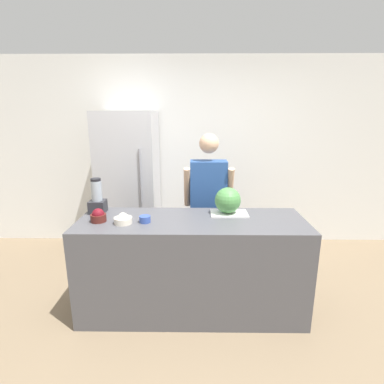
% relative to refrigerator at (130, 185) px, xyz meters
% --- Properties ---
extents(ground_plane, '(14.00, 14.00, 0.00)m').
position_rel_refrigerator_xyz_m(ground_plane, '(0.83, -1.62, -0.94)').
color(ground_plane, '#7F6B51').
extents(wall_back, '(8.00, 0.06, 2.60)m').
position_rel_refrigerator_xyz_m(wall_back, '(0.83, 0.41, 0.36)').
color(wall_back, white).
rests_on(wall_back, ground_plane).
extents(counter_island, '(2.06, 0.70, 0.91)m').
position_rel_refrigerator_xyz_m(counter_island, '(0.83, -1.27, -0.48)').
color(counter_island, '#4C4C51').
rests_on(counter_island, ground_plane).
extents(refrigerator, '(0.72, 0.75, 1.88)m').
position_rel_refrigerator_xyz_m(refrigerator, '(0.00, 0.00, 0.00)').
color(refrigerator, '#B7B7BC').
rests_on(refrigerator, ground_plane).
extents(person, '(0.54, 0.26, 1.64)m').
position_rel_refrigerator_xyz_m(person, '(1.01, -0.59, -0.10)').
color(person, '#4C608C').
rests_on(person, ground_plane).
extents(cutting_board, '(0.35, 0.22, 0.01)m').
position_rel_refrigerator_xyz_m(cutting_board, '(1.19, -1.11, -0.02)').
color(cutting_board, white).
rests_on(cutting_board, counter_island).
extents(watermelon, '(0.25, 0.25, 0.25)m').
position_rel_refrigerator_xyz_m(watermelon, '(1.17, -1.11, 0.11)').
color(watermelon, '#4C8C47').
rests_on(watermelon, cutting_board).
extents(bowl_cherries, '(0.14, 0.14, 0.12)m').
position_rel_refrigerator_xyz_m(bowl_cherries, '(0.00, -1.33, 0.03)').
color(bowl_cherries, '#511E19').
rests_on(bowl_cherries, counter_island).
extents(bowl_cream, '(0.16, 0.16, 0.10)m').
position_rel_refrigerator_xyz_m(bowl_cream, '(0.23, -1.37, 0.01)').
color(bowl_cream, beige).
rests_on(bowl_cream, counter_island).
extents(bowl_small_blue, '(0.10, 0.10, 0.06)m').
position_rel_refrigerator_xyz_m(bowl_small_blue, '(0.42, -1.34, 0.00)').
color(bowl_small_blue, '#334C9E').
rests_on(bowl_small_blue, counter_island).
extents(blender, '(0.15, 0.15, 0.34)m').
position_rel_refrigerator_xyz_m(blender, '(-0.08, -1.08, 0.11)').
color(blender, '#28282D').
rests_on(blender, counter_island).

